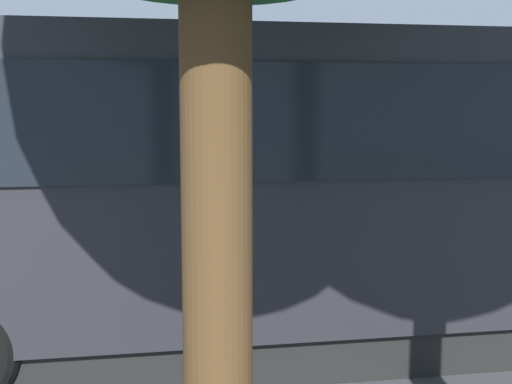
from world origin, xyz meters
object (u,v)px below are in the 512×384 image
spectator_right (192,207)px  spectator_left (342,210)px  traffic_cone (331,214)px  parked_motorcycle_silver (104,267)px  spectator_far_right (106,217)px  stunt_motorcycle (214,186)px  spectator_far_left (421,207)px  tour_bus (372,190)px  spectator_centre (264,209)px

spectator_right → spectator_left: bearing=167.5°
traffic_cone → parked_motorcycle_silver: bearing=42.7°
spectator_far_right → parked_motorcycle_silver: bearing=85.3°
spectator_right → stunt_motorcycle: size_ratio=0.87×
spectator_far_left → parked_motorcycle_silver: spectator_far_left is taller
spectator_left → stunt_motorcycle: (1.19, -3.93, -0.06)m
spectator_far_left → spectator_right: bearing=-7.9°
parked_motorcycle_silver → traffic_cone: (-4.81, -4.44, -0.18)m
tour_bus → spectator_left: 2.79m
spectator_far_right → traffic_cone: (-4.75, -3.68, -0.71)m
parked_motorcycle_silver → spectator_left: bearing=-171.1°
tour_bus → spectator_centre: bearing=-80.0°
spectator_right → stunt_motorcycle: spectator_right is taller
parked_motorcycle_silver → spectator_far_left: bearing=-173.5°
tour_bus → spectator_far_right: 3.97m
spectator_centre → parked_motorcycle_silver: spectator_centre is taller
spectator_centre → spectator_right: spectator_right is taller
tour_bus → parked_motorcycle_silver: bearing=-36.9°
parked_motorcycle_silver → tour_bus: bearing=143.1°
spectator_left → spectator_centre: size_ratio=0.97×
spectator_right → parked_motorcycle_silver: size_ratio=0.87×
spectator_left → traffic_cone: bearing=-108.6°
spectator_centre → spectator_left: bearing=177.4°
spectator_far_right → tour_bus: bearing=133.7°
tour_bus → spectator_centre: (0.47, -2.68, -0.58)m
spectator_far_right → spectator_far_left: bearing=177.5°
tour_bus → spectator_far_right: tour_bus is taller
stunt_motorcycle → traffic_cone: bearing=179.2°
spectator_far_right → parked_motorcycle_silver: 0.92m
spectator_right → traffic_cone: size_ratio=2.84×
stunt_motorcycle → spectator_far_left: bearing=122.3°
parked_motorcycle_silver → spectator_centre: bearing=-165.4°
spectator_left → spectator_centre: 1.20m
tour_bus → stunt_motorcycle: tour_bus is taller
spectator_left → parked_motorcycle_silver: 3.58m
spectator_centre → traffic_cone: bearing=-123.2°
spectator_left → traffic_cone: 4.17m
spectator_left → parked_motorcycle_silver: spectator_left is taller
spectator_centre → stunt_motorcycle: spectator_centre is taller
spectator_centre → spectator_right: size_ratio=0.99×
spectator_centre → stunt_motorcycle: bearing=-90.2°
spectator_far_right → stunt_motorcycle: spectator_far_right is taller
parked_motorcycle_silver → traffic_cone: bearing=-137.3°
stunt_motorcycle → traffic_cone: (-2.50, 0.03, -0.66)m
tour_bus → spectator_left: size_ratio=6.70×
spectator_centre → spectator_right: bearing=-23.6°
spectator_far_left → spectator_far_right: same height
spectator_far_left → spectator_centre: 2.49m
spectator_far_left → spectator_centre: spectator_centre is taller
spectator_left → spectator_far_right: size_ratio=1.01×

